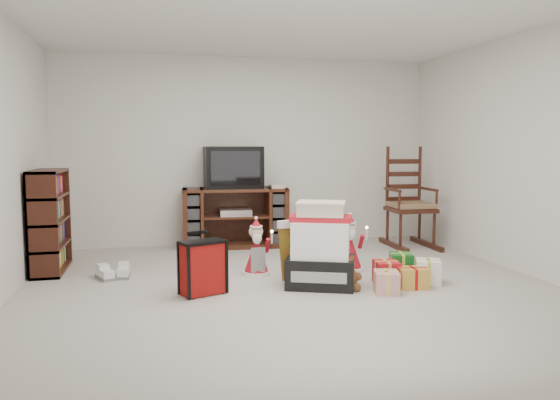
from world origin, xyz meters
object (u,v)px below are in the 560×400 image
object	(u,v)px
crt_television	(233,167)
mrs_claus_figurine	(256,253)
red_suitcase	(203,267)
teddy_bear	(347,275)
sneaker_pair	(114,273)
santa_figurine	(350,249)
bookshelf	(50,222)
gift_cluster	(406,273)
gift_pile	(321,250)
rocking_chair	(408,211)
tv_stand	(235,217)

from	to	relation	value
crt_television	mrs_claus_figurine	bearing A→B (deg)	-89.16
red_suitcase	crt_television	size ratio (longest dim) A/B	0.77
teddy_bear	sneaker_pair	size ratio (longest dim) A/B	0.88
santa_figurine	crt_television	distance (m)	2.11
bookshelf	gift_cluster	size ratio (longest dim) A/B	1.38
gift_pile	mrs_claus_figurine	xyz separation A→B (m)	(-0.51, 0.60, -0.12)
rocking_chair	red_suitcase	size ratio (longest dim) A/B	2.39
gift_pile	bookshelf	bearing A→B (deg)	175.56
santa_figurine	mrs_claus_figurine	bearing A→B (deg)	177.30
gift_pile	crt_television	size ratio (longest dim) A/B	1.06
gift_pile	red_suitcase	distance (m)	1.12
bookshelf	teddy_bear	distance (m)	3.18
mrs_claus_figurine	sneaker_pair	bearing A→B (deg)	172.83
rocking_chair	red_suitcase	xyz separation A→B (m)	(-2.86, -1.76, -0.22)
sneaker_pair	crt_television	xyz separation A→B (m)	(1.42, 1.44, 1.00)
santa_figurine	bookshelf	bearing A→B (deg)	166.96
gift_pile	rocking_chair	bearing A→B (deg)	66.39
bookshelf	mrs_claus_figurine	size ratio (longest dim) A/B	1.82
teddy_bear	mrs_claus_figurine	distance (m)	1.04
tv_stand	teddy_bear	size ratio (longest dim) A/B	4.40
tv_stand	sneaker_pair	bearing A→B (deg)	-132.11
gift_pile	red_suitcase	bearing A→B (deg)	-156.77
bookshelf	sneaker_pair	world-z (taller)	bookshelf
rocking_chair	sneaker_pair	distance (m)	3.82
bookshelf	gift_cluster	xyz separation A→B (m)	(3.41, -1.41, -0.40)
tv_stand	rocking_chair	xyz separation A→B (m)	(2.23, -0.46, 0.08)
gift_pile	santa_figurine	xyz separation A→B (m)	(0.50, 0.56, -0.11)
gift_pile	santa_figurine	distance (m)	0.75
rocking_chair	mrs_claus_figurine	xyz separation A→B (m)	(-2.25, -1.13, -0.24)
crt_television	santa_figurine	bearing A→B (deg)	-58.16
gift_pile	teddy_bear	distance (m)	0.33
tv_stand	mrs_claus_figurine	bearing A→B (deg)	-87.09
rocking_chair	crt_television	world-z (taller)	rocking_chair
teddy_bear	gift_cluster	world-z (taller)	teddy_bear
crt_television	sneaker_pair	bearing A→B (deg)	-133.89
bookshelf	gift_pile	size ratio (longest dim) A/B	1.36
sneaker_pair	crt_television	bearing A→B (deg)	31.68
santa_figurine	sneaker_pair	xyz separation A→B (m)	(-2.43, 0.23, -0.18)
santa_figurine	mrs_claus_figurine	distance (m)	1.00
santa_figurine	crt_television	world-z (taller)	crt_television
red_suitcase	crt_television	bearing A→B (deg)	52.26
tv_stand	teddy_bear	distance (m)	2.46
mrs_claus_figurine	gift_cluster	size ratio (longest dim) A/B	0.76
teddy_bear	mrs_claus_figurine	size ratio (longest dim) A/B	0.53
tv_stand	crt_television	xyz separation A→B (m)	(-0.02, 0.03, 0.66)
red_suitcase	mrs_claus_figurine	world-z (taller)	mrs_claus_figurine
gift_cluster	crt_television	distance (m)	2.86
gift_pile	sneaker_pair	size ratio (longest dim) A/B	2.22
red_suitcase	crt_television	distance (m)	2.46
mrs_claus_figurine	crt_television	xyz separation A→B (m)	(-0.00, 1.62, 0.82)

